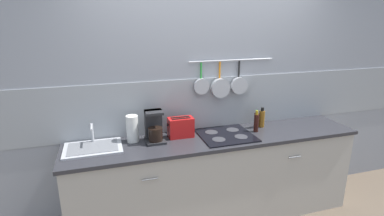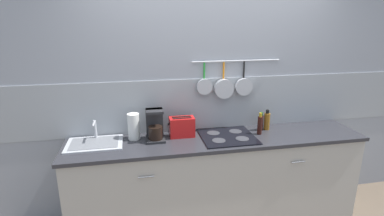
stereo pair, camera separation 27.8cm
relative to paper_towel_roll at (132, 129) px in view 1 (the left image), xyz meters
name	(u,v)px [view 1 (the left image)]	position (x,y,z in m)	size (l,w,h in m)	color
ground_plane	(215,216)	(0.81, -0.15, -1.04)	(12.00, 12.00, 0.00)	brown
wall_back	(207,94)	(0.81, 0.17, 0.24)	(7.20, 0.14, 2.60)	#999EA8
cabinet_base	(216,180)	(0.81, -0.15, -0.60)	(2.89, 0.54, 0.88)	#B7B2A8
countertop	(217,139)	(0.81, -0.15, -0.15)	(2.93, 0.56, 0.03)	#2D2D33
sink_basin	(93,147)	(-0.37, -0.06, -0.11)	(0.51, 0.36, 0.19)	#B7BABF
paper_towel_roll	(132,129)	(0.00, 0.00, 0.00)	(0.11, 0.11, 0.26)	white
coffee_maker	(154,128)	(0.20, -0.05, 0.00)	(0.18, 0.21, 0.30)	#262628
toaster	(181,127)	(0.47, -0.02, -0.03)	(0.26, 0.13, 0.20)	red
cooktop	(226,135)	(0.91, -0.13, -0.12)	(0.52, 0.50, 0.01)	black
bottle_hot_sauce	(256,122)	(1.25, -0.12, -0.03)	(0.05, 0.05, 0.23)	#33140F
bottle_cooking_wine	(256,120)	(1.31, -0.01, -0.04)	(0.05, 0.05, 0.19)	#33140F
bottle_vinegar	(262,118)	(1.37, -0.01, -0.03)	(0.06, 0.06, 0.22)	#8C5919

